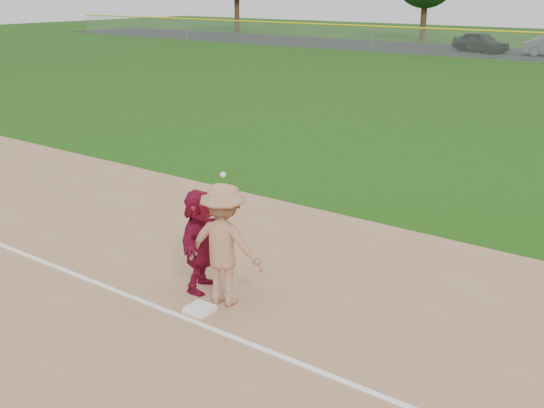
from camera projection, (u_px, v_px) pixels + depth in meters
The scene contains 6 objects.
ground at pixel (217, 301), 11.27m from camera, with size 160.00×160.00×0.00m, color #1C4A0E.
foul_line at pixel (182, 317), 10.66m from camera, with size 60.00×0.10×0.01m, color white.
first_base at pixel (200, 309), 10.83m from camera, with size 0.40×0.40×0.09m, color white.
base_runner at pixel (200, 240), 11.41m from camera, with size 1.64×0.52×1.77m, color maroon.
car_left at pixel (481, 42), 53.06m from camera, with size 1.84×4.57×1.56m, color black.
first_base_play at pixel (224, 245), 10.86m from camera, with size 1.45×1.06×2.15m.
Camera 1 is at (6.99, -7.53, 4.97)m, focal length 45.00 mm.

